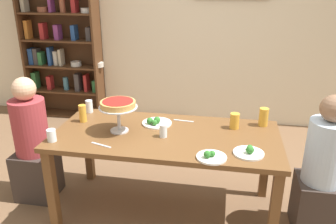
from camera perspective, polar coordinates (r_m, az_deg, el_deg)
The scene contains 18 objects.
ground_plane at distance 3.15m, azimuth -0.34°, elevation -15.96°, with size 12.00×12.00×0.00m, color brown.
rear_partition at distance 4.71m, azimuth 4.74°, elevation 15.12°, with size 8.00×0.12×2.80m, color beige.
dining_table at distance 2.80m, azimuth -0.37°, elevation -5.25°, with size 1.83×0.86×0.74m.
bookshelf at distance 5.11m, azimuth -17.58°, elevation 11.59°, with size 1.16×0.30×2.21m.
diner_head_east at distance 2.92m, azimuth 24.34°, elevation -9.77°, with size 0.34×0.34×1.15m.
diner_head_west at distance 3.30m, azimuth -21.65°, elevation -5.65°, with size 0.34×0.34×1.15m.
deep_dish_pizza_stand at distance 2.75m, azimuth -8.38°, elevation 0.95°, with size 0.31×0.31×0.26m.
salad_plate_near_diner at distance 2.93m, azimuth -2.05°, elevation -1.74°, with size 0.26×0.26×0.07m.
salad_plate_far_diner at distance 2.51m, azimuth 13.44°, elevation -6.53°, with size 0.22×0.22×0.07m.
salad_plate_spare at distance 2.41m, azimuth 7.21°, elevation -7.38°, with size 0.21×0.21×0.07m.
beer_glass_amber_tall at distance 3.05m, azimuth -14.12°, elevation -0.23°, with size 0.06×0.06×0.15m, color gold.
beer_glass_amber_short at distance 2.89m, azimuth 11.11°, elevation -1.48°, with size 0.08×0.08×0.13m, color gold.
beer_glass_amber_spare at distance 2.99m, azimuth 15.74°, elevation -0.82°, with size 0.08×0.08×0.16m, color gold.
water_glass_clear_near at distance 2.77m, azimuth -18.96°, elevation -3.73°, with size 0.07×0.07×0.10m, color white.
water_glass_clear_far at distance 3.26m, azimuth -13.08°, elevation 0.93°, with size 0.06×0.06×0.12m, color white.
water_glass_clear_spare at distance 2.68m, azimuth -0.80°, elevation -3.15°, with size 0.06×0.06×0.11m, color white.
cutlery_fork_near at distance 3.00m, azimuth 2.64°, elevation -1.48°, with size 0.18×0.02×0.01m, color silver.
cutlery_knife_near at distance 2.62m, azimuth -11.16°, elevation -5.45°, with size 0.18×0.02×0.01m, color silver.
Camera 1 is at (0.46, -2.46, 1.91)m, focal length 36.33 mm.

